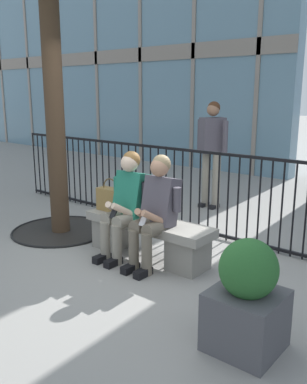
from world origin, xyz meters
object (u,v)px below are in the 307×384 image
at_px(stone_bench, 148,234).
at_px(handbag_on_bench, 111,199).
at_px(bystander_at_railing, 212,147).
at_px(planter, 247,299).
at_px(seated_person_with_phone, 126,201).
at_px(seated_person_companion, 155,208).

bearing_deg(stone_bench, handbag_on_bench, -179.01).
distance_m(bystander_at_railing, planter, 3.98).
bearing_deg(handbag_on_bench, seated_person_with_phone, -18.03).
bearing_deg(seated_person_companion, stone_bench, 149.15).
relative_size(stone_bench, planter, 1.88).
xyz_separation_m(seated_person_with_phone, planter, (1.91, -0.76, -0.26)).
bearing_deg(bystander_at_railing, seated_person_with_phone, -81.01).
xyz_separation_m(stone_bench, bystander_at_railing, (-0.60, 2.30, 0.73)).
bearing_deg(seated_person_companion, handbag_on_bench, 171.52).
height_order(stone_bench, bystander_at_railing, bystander_at_railing).
distance_m(seated_person_companion, bystander_at_railing, 2.59).
distance_m(seated_person_companion, handbag_on_bench, 0.81).
bearing_deg(handbag_on_bench, planter, -21.17).
relative_size(stone_bench, handbag_on_bench, 4.00).
xyz_separation_m(seated_person_with_phone, seated_person_companion, (0.43, 0.00, 0.00)).
xyz_separation_m(seated_person_with_phone, handbag_on_bench, (-0.36, 0.12, -0.06)).
distance_m(stone_bench, bystander_at_railing, 2.49).
height_order(seated_person_with_phone, seated_person_companion, same).
relative_size(seated_person_companion, handbag_on_bench, 3.03).
height_order(stone_bench, seated_person_with_phone, seated_person_with_phone).
bearing_deg(handbag_on_bench, bystander_at_railing, 90.49).
relative_size(stone_bench, seated_person_with_phone, 1.32).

